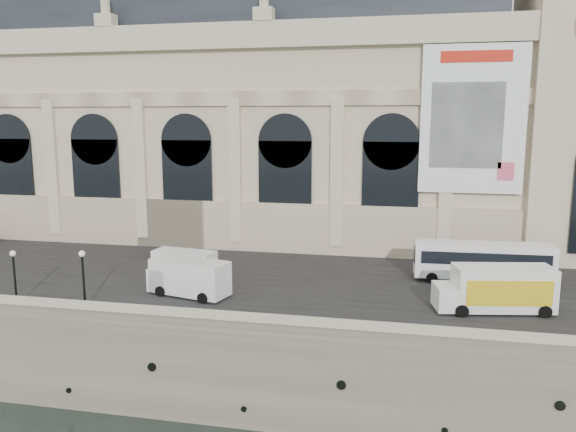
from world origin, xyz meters
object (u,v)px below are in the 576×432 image
at_px(van_b, 186,277).
at_px(van_c, 181,264).
at_px(lamp_left, 15,279).
at_px(box_truck, 496,289).
at_px(lamp_right, 84,281).
at_px(bus_right, 483,260).

xyz_separation_m(van_b, van_c, (-2.08, 4.14, -0.18)).
bearing_deg(lamp_left, van_b, 23.75).
distance_m(box_truck, lamp_right, 28.25).
relative_size(van_c, box_truck, 0.68).
bearing_deg(lamp_right, bus_right, 24.77).
bearing_deg(lamp_left, bus_right, 21.35).
xyz_separation_m(van_c, lamp_right, (-3.46, -8.80, 0.91)).
relative_size(bus_right, box_truck, 1.34).
relative_size(van_b, lamp_left, 1.61).
relative_size(van_b, van_c, 1.16).
bearing_deg(box_truck, lamp_right, -168.75).
bearing_deg(bus_right, van_c, -170.63).
height_order(bus_right, van_c, bus_right).
xyz_separation_m(van_c, box_truck, (24.24, -3.29, 0.38)).
bearing_deg(lamp_right, box_truck, 11.25).
xyz_separation_m(van_b, lamp_left, (-10.81, -4.76, 0.61)).
height_order(van_b, van_c, van_b).
relative_size(bus_right, lamp_left, 2.72).
relative_size(box_truck, lamp_left, 2.03).
bearing_deg(bus_right, van_b, -159.86).
xyz_separation_m(bus_right, van_b, (-22.21, -8.15, -0.41)).
xyz_separation_m(bus_right, lamp_left, (-33.03, -12.91, 0.21)).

